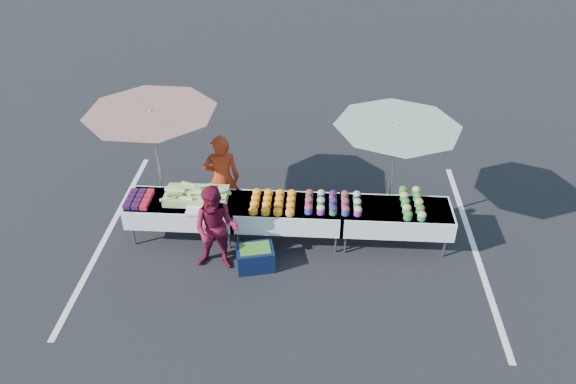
# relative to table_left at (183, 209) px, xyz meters

# --- Properties ---
(ground) EXTENTS (80.00, 80.00, 0.00)m
(ground) POSITION_rel_table_left_xyz_m (1.80, 0.00, -0.58)
(ground) COLOR black
(stripe_left) EXTENTS (0.10, 5.00, 0.00)m
(stripe_left) POSITION_rel_table_left_xyz_m (-1.40, 0.00, -0.58)
(stripe_left) COLOR silver
(stripe_left) RESTS_ON ground
(stripe_right) EXTENTS (0.10, 5.00, 0.00)m
(stripe_right) POSITION_rel_table_left_xyz_m (5.00, 0.00, -0.58)
(stripe_right) COLOR silver
(stripe_right) RESTS_ON ground
(table_left) EXTENTS (1.86, 0.81, 0.75)m
(table_left) POSITION_rel_table_left_xyz_m (0.00, 0.00, 0.00)
(table_left) COLOR white
(table_left) RESTS_ON ground
(table_center) EXTENTS (1.86, 0.81, 0.75)m
(table_center) POSITION_rel_table_left_xyz_m (1.80, 0.00, 0.00)
(table_center) COLOR white
(table_center) RESTS_ON ground
(table_right) EXTENTS (1.86, 0.81, 0.75)m
(table_right) POSITION_rel_table_left_xyz_m (3.60, 0.00, 0.00)
(table_right) COLOR white
(table_right) RESTS_ON ground
(berry_punnets) EXTENTS (0.40, 0.54, 0.08)m
(berry_punnets) POSITION_rel_table_left_xyz_m (-0.71, -0.06, 0.21)
(berry_punnets) COLOR black
(berry_punnets) RESTS_ON table_left
(corn_pile) EXTENTS (1.16, 0.57, 0.26)m
(corn_pile) POSITION_rel_table_left_xyz_m (0.25, 0.04, 0.26)
(corn_pile) COLOR #8BAE59
(corn_pile) RESTS_ON table_left
(plastic_bags) EXTENTS (0.30, 0.25, 0.05)m
(plastic_bags) POSITION_rel_table_left_xyz_m (0.30, -0.30, 0.19)
(plastic_bags) COLOR white
(plastic_bags) RESTS_ON table_left
(carrot_bowls) EXTENTS (0.75, 0.69, 0.11)m
(carrot_bowls) POSITION_rel_table_left_xyz_m (1.55, -0.01, 0.22)
(carrot_bowls) COLOR orange
(carrot_bowls) RESTS_ON table_center
(potato_cups) EXTENTS (0.94, 0.58, 0.16)m
(potato_cups) POSITION_rel_table_left_xyz_m (2.55, 0.00, 0.25)
(potato_cups) COLOR #233FA7
(potato_cups) RESTS_ON table_right
(bean_baskets) EXTENTS (0.36, 0.86, 0.15)m
(bean_baskets) POSITION_rel_table_left_xyz_m (3.86, 0.08, 0.24)
(bean_baskets) COLOR #218546
(bean_baskets) RESTS_ON table_right
(vendor) EXTENTS (0.69, 0.52, 1.71)m
(vendor) POSITION_rel_table_left_xyz_m (0.61, 0.55, 0.27)
(vendor) COLOR #A93013
(vendor) RESTS_ON ground
(customer) EXTENTS (0.78, 0.62, 1.52)m
(customer) POSITION_rel_table_left_xyz_m (0.72, -0.75, 0.18)
(customer) COLOR maroon
(customer) RESTS_ON ground
(umbrella_left) EXTENTS (2.80, 2.80, 2.22)m
(umbrella_left) POSITION_rel_table_left_xyz_m (-0.44, 0.40, 1.43)
(umbrella_left) COLOR black
(umbrella_left) RESTS_ON ground
(umbrella_right) EXTENTS (2.08, 2.08, 2.09)m
(umbrella_right) POSITION_rel_table_left_xyz_m (3.51, 0.40, 1.31)
(umbrella_right) COLOR black
(umbrella_right) RESTS_ON ground
(storage_bin) EXTENTS (0.68, 0.56, 0.39)m
(storage_bin) POSITION_rel_table_left_xyz_m (1.31, -0.74, -0.38)
(storage_bin) COLOR #0B1638
(storage_bin) RESTS_ON ground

